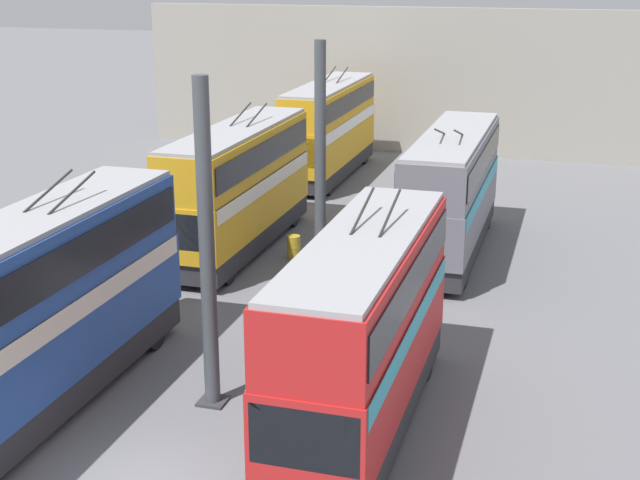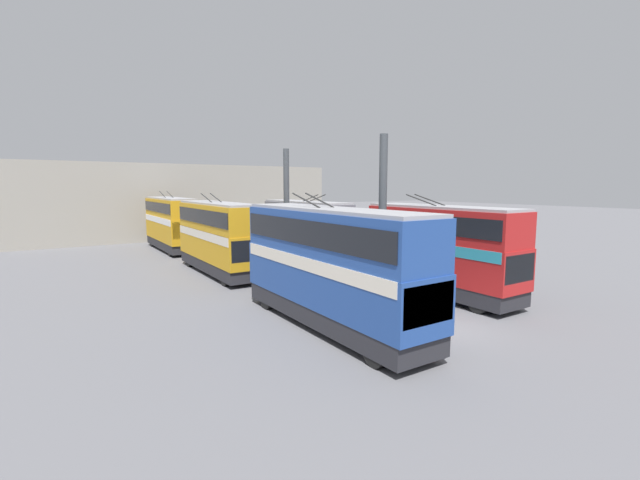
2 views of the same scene
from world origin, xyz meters
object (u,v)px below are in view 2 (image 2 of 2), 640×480
bus_right_near (330,260)px  person_aisle_midway (317,264)px  oil_drum (253,264)px  bus_right_far (171,220)px  bus_left_near (440,245)px  person_by_left_row (375,276)px  bus_left_far (305,226)px  bus_right_mid (219,233)px

bus_right_near → person_aisle_midway: size_ratio=6.35×
bus_right_near → oil_drum: bearing=-10.2°
bus_right_near → bus_right_far: bearing=-0.0°
bus_right_far → person_aisle_midway: bearing=-165.1°
bus_left_near → oil_drum: size_ratio=10.81×
bus_right_far → oil_drum: 14.01m
person_by_left_row → oil_drum: (9.69, 3.35, -0.48)m
bus_left_near → oil_drum: bus_left_near is taller
oil_drum → person_by_left_row: bearing=-160.9°
person_aisle_midway → bus_right_far: bearing=29.4°
bus_right_far → person_aisle_midway: size_ratio=5.84×
bus_left_far → bus_right_near: bearing=152.4°
bus_right_far → bus_left_far: bearing=-143.9°
bus_left_near → bus_right_mid: bus_left_near is taller
bus_right_mid → person_by_left_row: 11.76m
bus_left_near → bus_left_far: bus_left_near is taller
bus_right_mid → person_aisle_midway: (-5.17, -4.89, -1.90)m
bus_right_far → person_by_left_row: 24.06m
bus_right_mid → person_aisle_midway: bearing=-136.6°
bus_left_near → person_aisle_midway: bearing=24.2°
bus_right_mid → bus_right_far: 13.22m
bus_right_near → bus_left_near: bearing=-81.7°
bus_right_mid → person_aisle_midway: bus_right_mid is taller
bus_right_near → person_by_left_row: (3.82, -5.78, -2.05)m
bus_right_near → bus_right_mid: bearing=0.0°
bus_left_far → person_aisle_midway: bearing=154.5°
bus_right_mid → oil_drum: 3.44m
bus_left_near → bus_right_far: 27.18m
bus_left_near → bus_left_far: bearing=0.0°
bus_right_mid → bus_right_near: bearing=180.0°
bus_left_far → oil_drum: 6.68m
person_aisle_midway → bus_left_far: bearing=-11.0°
bus_right_far → person_aisle_midway: bus_right_far is taller
bus_left_near → person_aisle_midway: bus_left_near is taller
person_aisle_midway → oil_drum: 5.43m
bus_left_near → bus_right_mid: bearing=33.1°
oil_drum → bus_right_near: bearing=169.8°
bus_left_near → person_aisle_midway: (7.50, 3.37, -1.93)m
person_by_left_row → bus_left_near: bearing=96.8°
bus_left_near → bus_right_near: size_ratio=0.85×
bus_left_near → oil_drum: (12.31, 5.83, -2.44)m
person_aisle_midway → oil_drum: person_aisle_midway is taller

